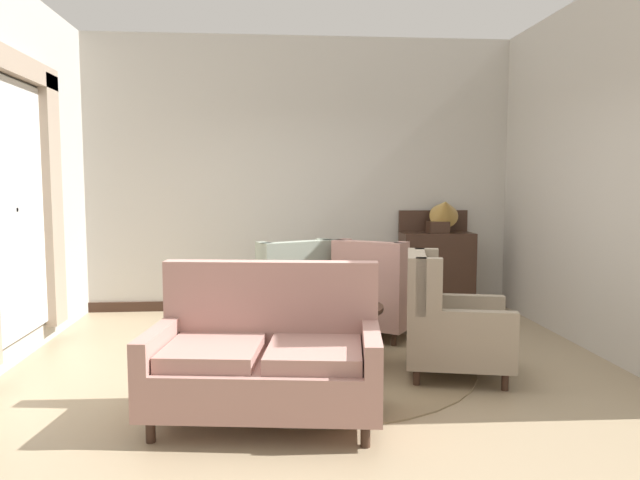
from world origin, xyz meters
TOP-DOWN VIEW (x-y plane):
  - ground at (0.00, 0.00)m, footprint 7.57×7.57m
  - wall_back at (0.00, 2.70)m, footprint 5.45×0.08m
  - wall_left at (-2.64, 0.81)m, footprint 0.08×3.78m
  - wall_right at (2.64, 0.81)m, footprint 0.08×3.78m
  - baseboard_back at (0.00, 2.65)m, footprint 5.29×0.03m
  - area_rug at (0.00, 0.30)m, footprint 2.73×2.73m
  - window_with_curtains at (-2.55, 0.59)m, footprint 0.12×1.83m
  - coffee_table at (0.09, 0.30)m, footprint 0.98×0.98m
  - porcelain_vase at (0.05, 0.26)m, footprint 0.17×0.17m
  - settee at (-0.42, -0.84)m, footprint 1.61×1.03m
  - armchair_back_corner at (-0.21, 1.39)m, footprint 1.07×1.07m
  - armchair_beside_settee at (0.71, 1.20)m, footprint 1.08×1.11m
  - armchair_near_sideboard at (1.05, -0.07)m, footprint 0.97×0.92m
  - sideboard at (1.65, 2.41)m, footprint 0.87×0.43m
  - gramophone at (1.70, 2.32)m, footprint 0.44×0.52m

SIDE VIEW (x-z plane):
  - ground at x=0.00m, z-range 0.00..0.00m
  - area_rug at x=0.00m, z-range 0.00..0.01m
  - baseboard_back at x=0.00m, z-range 0.00..0.12m
  - settee at x=-0.42m, z-range -0.10..0.93m
  - armchair_beside_settee at x=0.71m, z-range -0.08..0.93m
  - armchair_near_sideboard at x=1.05m, z-range -0.08..0.94m
  - armchair_back_corner at x=-0.21m, z-range -0.06..0.93m
  - coffee_table at x=0.09m, z-range 0.18..0.71m
  - sideboard at x=1.65m, z-range -0.07..1.16m
  - porcelain_vase at x=0.05m, z-range 0.51..0.81m
  - gramophone at x=1.70m, z-range 0.96..1.49m
  - window_with_curtains at x=-2.55m, z-range 0.25..2.76m
  - wall_back at x=0.00m, z-range 0.00..3.35m
  - wall_left at x=-2.64m, z-range 0.00..3.35m
  - wall_right at x=2.64m, z-range 0.00..3.35m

